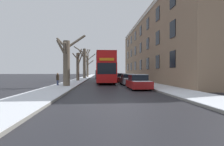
% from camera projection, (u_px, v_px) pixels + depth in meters
% --- Properties ---
extents(ground_plane, '(320.00, 320.00, 0.00)m').
position_uv_depth(ground_plane, '(123.00, 105.00, 8.85)').
color(ground_plane, '#28282D').
extents(sidewalk_left, '(3.01, 130.00, 0.16)m').
position_uv_depth(sidewalk_left, '(87.00, 77.00, 61.30)').
color(sidewalk_left, gray).
rests_on(sidewalk_left, ground).
extents(sidewalk_right, '(3.01, 130.00, 0.16)m').
position_uv_depth(sidewalk_right, '(117.00, 77.00, 62.09)').
color(sidewalk_right, gray).
rests_on(sidewalk_right, ground).
extents(terrace_facade_right, '(9.10, 37.85, 12.03)m').
position_uv_depth(terrace_facade_right, '(164.00, 49.00, 33.22)').
color(terrace_facade_right, '#8C7056').
rests_on(terrace_facade_right, ground).
extents(bare_tree_left_0, '(3.60, 3.55, 6.02)m').
position_uv_depth(bare_tree_left_0, '(67.00, 61.00, 19.26)').
color(bare_tree_left_0, brown).
rests_on(bare_tree_left_0, ground).
extents(bare_tree_left_1, '(1.96, 1.96, 5.78)m').
position_uv_depth(bare_tree_left_1, '(78.00, 65.00, 31.52)').
color(bare_tree_left_1, brown).
rests_on(bare_tree_left_1, ground).
extents(bare_tree_left_2, '(4.23, 2.68, 8.28)m').
position_uv_depth(bare_tree_left_2, '(84.00, 62.00, 43.95)').
color(bare_tree_left_2, brown).
rests_on(bare_tree_left_2, ground).
extents(bare_tree_left_3, '(3.70, 2.76, 7.68)m').
position_uv_depth(bare_tree_left_3, '(88.00, 65.00, 56.46)').
color(bare_tree_left_3, brown).
rests_on(bare_tree_left_3, ground).
extents(double_decker_bus, '(2.61, 11.12, 4.40)m').
position_uv_depth(double_decker_bus, '(105.00, 67.00, 26.86)').
color(double_decker_bus, red).
rests_on(double_decker_bus, ground).
extents(parked_car_0, '(1.83, 4.06, 1.45)m').
position_uv_depth(parked_car_0, '(138.00, 82.00, 17.02)').
color(parked_car_0, maroon).
rests_on(parked_car_0, ground).
extents(parked_car_1, '(1.71, 4.34, 1.45)m').
position_uv_depth(parked_car_1, '(128.00, 80.00, 23.07)').
color(parked_car_1, slate).
rests_on(parked_car_1, ground).
extents(parked_car_2, '(1.71, 4.33, 1.47)m').
position_uv_depth(parked_car_2, '(121.00, 78.00, 29.50)').
color(parked_car_2, maroon).
rests_on(parked_car_2, ground).
extents(parked_car_3, '(1.76, 3.93, 1.50)m').
position_uv_depth(parked_car_3, '(118.00, 77.00, 34.43)').
color(parked_car_3, black).
rests_on(parked_car_3, ground).
extents(parked_car_4, '(1.76, 4.21, 1.40)m').
position_uv_depth(parked_car_4, '(116.00, 77.00, 39.79)').
color(parked_car_4, '#474C56').
rests_on(parked_car_4, ground).
extents(oncoming_van, '(1.90, 5.46, 2.14)m').
position_uv_depth(oncoming_van, '(99.00, 74.00, 45.89)').
color(oncoming_van, '#333842').
rests_on(oncoming_van, ground).
extents(pedestrian_left_sidewalk, '(0.34, 0.34, 1.57)m').
position_uv_depth(pedestrian_left_sidewalk, '(58.00, 79.00, 20.06)').
color(pedestrian_left_sidewalk, navy).
rests_on(pedestrian_left_sidewalk, ground).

